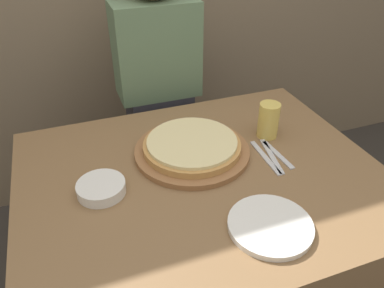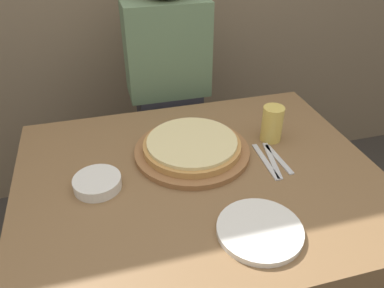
# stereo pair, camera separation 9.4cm
# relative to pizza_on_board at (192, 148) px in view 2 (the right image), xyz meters

# --- Properties ---
(dining_table) EXTENTS (1.18, 0.95, 0.78)m
(dining_table) POSITION_rel_pizza_on_board_xyz_m (-0.01, -0.12, -0.41)
(dining_table) COLOR olive
(dining_table) RESTS_ON ground_plane
(pizza_on_board) EXTENTS (0.41, 0.41, 0.06)m
(pizza_on_board) POSITION_rel_pizza_on_board_xyz_m (0.00, 0.00, 0.00)
(pizza_on_board) COLOR #99663D
(pizza_on_board) RESTS_ON dining_table
(beer_glass) EXTENTS (0.08, 0.08, 0.13)m
(beer_glass) POSITION_rel_pizza_on_board_xyz_m (0.31, 0.01, 0.05)
(beer_glass) COLOR #E5C65B
(beer_glass) RESTS_ON dining_table
(dinner_plate) EXTENTS (0.24, 0.24, 0.02)m
(dinner_plate) POSITION_rel_pizza_on_board_xyz_m (0.08, -0.41, -0.02)
(dinner_plate) COLOR white
(dinner_plate) RESTS_ON dining_table
(side_bowl) EXTENTS (0.15, 0.15, 0.04)m
(side_bowl) POSITION_rel_pizza_on_board_xyz_m (-0.33, -0.10, -0.01)
(side_bowl) COLOR white
(side_bowl) RESTS_ON dining_table
(fork) EXTENTS (0.02, 0.21, 0.00)m
(fork) POSITION_rel_pizza_on_board_xyz_m (0.23, -0.11, -0.02)
(fork) COLOR silver
(fork) RESTS_ON dining_table
(dinner_knife) EXTENTS (0.06, 0.21, 0.00)m
(dinner_knife) POSITION_rel_pizza_on_board_xyz_m (0.25, -0.11, -0.02)
(dinner_knife) COLOR silver
(dinner_knife) RESTS_ON dining_table
(spoon) EXTENTS (0.03, 0.18, 0.00)m
(spoon) POSITION_rel_pizza_on_board_xyz_m (0.28, -0.11, -0.02)
(spoon) COLOR silver
(spoon) RESTS_ON dining_table
(diner_person) EXTENTS (0.37, 0.21, 1.39)m
(diner_person) POSITION_rel_pizza_on_board_xyz_m (0.03, 0.54, -0.11)
(diner_person) COLOR #33333D
(diner_person) RESTS_ON ground_plane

